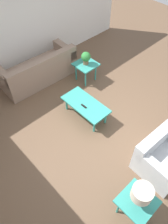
{
  "coord_description": "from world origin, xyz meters",
  "views": [
    {
      "loc": [
        -2.03,
        2.47,
        4.12
      ],
      "look_at": [
        0.25,
        0.32,
        0.55
      ],
      "focal_mm": 35.0,
      "sensor_mm": 36.0,
      "label": 1
    }
  ],
  "objects_px": {
    "side_table_lamp": "(137,203)",
    "table_lamp": "(142,194)",
    "coffee_table": "(85,105)",
    "sofa": "(39,71)",
    "armchair": "(163,158)",
    "potted_plant": "(86,57)",
    "side_table_plant": "(86,66)"
  },
  "relations": [
    {
      "from": "sofa",
      "to": "side_table_lamp",
      "type": "distance_m",
      "value": 4.2
    },
    {
      "from": "sofa",
      "to": "table_lamp",
      "type": "bearing_deg",
      "value": 79.3
    },
    {
      "from": "armchair",
      "to": "potted_plant",
      "type": "height_order",
      "value": "potted_plant"
    },
    {
      "from": "table_lamp",
      "to": "potted_plant",
      "type": "bearing_deg",
      "value": -30.77
    },
    {
      "from": "armchair",
      "to": "coffee_table",
      "type": "relative_size",
      "value": 0.89
    },
    {
      "from": "armchair",
      "to": "side_table_plant",
      "type": "distance_m",
      "value": 3.12
    },
    {
      "from": "sofa",
      "to": "potted_plant",
      "type": "xyz_separation_m",
      "value": [
        -0.87,
        -0.96,
        0.43
      ]
    },
    {
      "from": "side_table_plant",
      "to": "table_lamp",
      "type": "distance_m",
      "value": 3.76
    },
    {
      "from": "coffee_table",
      "to": "table_lamp",
      "type": "xyz_separation_m",
      "value": [
        -2.23,
        0.96,
        0.49
      ]
    },
    {
      "from": "side_table_lamp",
      "to": "table_lamp",
      "type": "xyz_separation_m",
      "value": [
        -0.0,
        0.0,
        0.39
      ]
    },
    {
      "from": "coffee_table",
      "to": "side_table_lamp",
      "type": "relative_size",
      "value": 2.04
    },
    {
      "from": "side_table_lamp",
      "to": "table_lamp",
      "type": "height_order",
      "value": "table_lamp"
    },
    {
      "from": "coffee_table",
      "to": "table_lamp",
      "type": "bearing_deg",
      "value": 156.63
    },
    {
      "from": "armchair",
      "to": "table_lamp",
      "type": "xyz_separation_m",
      "value": [
        -0.2,
        1.13,
        0.56
      ]
    },
    {
      "from": "side_table_plant",
      "to": "potted_plant",
      "type": "relative_size",
      "value": 1.61
    },
    {
      "from": "side_table_plant",
      "to": "table_lamp",
      "type": "height_order",
      "value": "table_lamp"
    },
    {
      "from": "armchair",
      "to": "side_table_lamp",
      "type": "distance_m",
      "value": 1.16
    },
    {
      "from": "side_table_lamp",
      "to": "potted_plant",
      "type": "distance_m",
      "value": 3.75
    },
    {
      "from": "side_table_plant",
      "to": "table_lamp",
      "type": "xyz_separation_m",
      "value": [
        -3.21,
        1.91,
        0.39
      ]
    },
    {
      "from": "sofa",
      "to": "side_table_plant",
      "type": "height_order",
      "value": "sofa"
    },
    {
      "from": "side_table_plant",
      "to": "table_lamp",
      "type": "bearing_deg",
      "value": 149.23
    },
    {
      "from": "armchair",
      "to": "sofa",
      "type": "bearing_deg",
      "value": 95.23
    },
    {
      "from": "coffee_table",
      "to": "potted_plant",
      "type": "bearing_deg",
      "value": -43.95
    },
    {
      "from": "sofa",
      "to": "side_table_plant",
      "type": "relative_size",
      "value": 3.74
    },
    {
      "from": "side_table_plant",
      "to": "side_table_lamp",
      "type": "bearing_deg",
      "value": 149.23
    },
    {
      "from": "armchair",
      "to": "coffee_table",
      "type": "xyz_separation_m",
      "value": [
        2.02,
        0.17,
        0.07
      ]
    },
    {
      "from": "sofa",
      "to": "armchair",
      "type": "xyz_separation_m",
      "value": [
        -3.88,
        -0.17,
        -0.02
      ]
    },
    {
      "from": "sofa",
      "to": "side_table_lamp",
      "type": "bearing_deg",
      "value": 79.3
    },
    {
      "from": "side_table_lamp",
      "to": "table_lamp",
      "type": "relative_size",
      "value": 1.24
    },
    {
      "from": "potted_plant",
      "to": "table_lamp",
      "type": "distance_m",
      "value": 3.74
    },
    {
      "from": "side_table_plant",
      "to": "side_table_lamp",
      "type": "relative_size",
      "value": 1.0
    },
    {
      "from": "sofa",
      "to": "potted_plant",
      "type": "relative_size",
      "value": 6.01
    }
  ]
}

